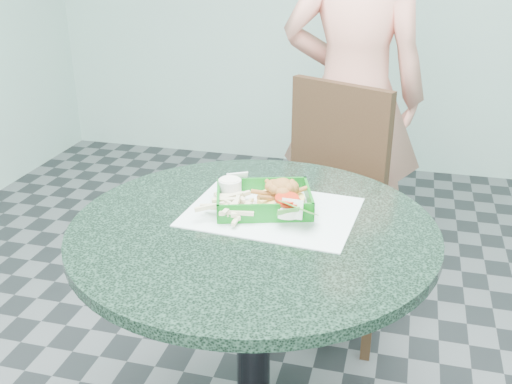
% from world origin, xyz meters
% --- Properties ---
extents(cafe_table, '(0.93, 0.93, 0.75)m').
position_xyz_m(cafe_table, '(0.00, 0.00, 0.58)').
color(cafe_table, black).
rests_on(cafe_table, floor).
extents(dining_chair, '(0.43, 0.43, 0.93)m').
position_xyz_m(dining_chair, '(0.10, 0.79, 0.53)').
color(dining_chair, black).
rests_on(dining_chair, floor).
extents(diner_person, '(0.65, 0.43, 1.78)m').
position_xyz_m(diner_person, '(0.12, 1.15, 0.89)').
color(diner_person, '#E18C77').
rests_on(diner_person, floor).
extents(placemat, '(0.46, 0.36, 0.00)m').
position_xyz_m(placemat, '(0.03, 0.08, 0.75)').
color(placemat, silver).
rests_on(placemat, cafe_table).
extents(food_basket, '(0.25, 0.18, 0.05)m').
position_xyz_m(food_basket, '(0.00, 0.10, 0.77)').
color(food_basket, '#0B6916').
rests_on(food_basket, placemat).
extents(crab_sandwich, '(0.13, 0.13, 0.07)m').
position_xyz_m(crab_sandwich, '(0.05, 0.09, 0.80)').
color(crab_sandwich, '#F2CB5C').
rests_on(crab_sandwich, food_basket).
extents(fries_pile, '(0.13, 0.14, 0.05)m').
position_xyz_m(fries_pile, '(-0.08, 0.07, 0.79)').
color(fries_pile, beige).
rests_on(fries_pile, food_basket).
extents(sauce_ramekin, '(0.06, 0.06, 0.04)m').
position_xyz_m(sauce_ramekin, '(-0.08, 0.14, 0.80)').
color(sauce_ramekin, silver).
rests_on(sauce_ramekin, food_basket).
extents(garnish_cup, '(0.11, 0.11, 0.04)m').
position_xyz_m(garnish_cup, '(0.07, 0.02, 0.79)').
color(garnish_cup, white).
rests_on(garnish_cup, food_basket).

